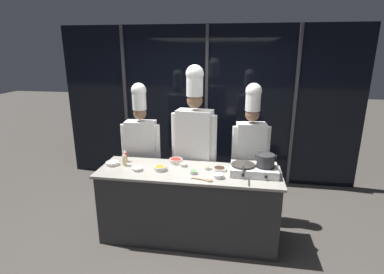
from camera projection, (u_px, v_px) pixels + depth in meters
The scene contains 21 objects.
ground_plane at pixel (189, 236), 3.84m from camera, with size 24.00×24.00×0.00m, color #47423D.
window_wall_back at pixel (207, 106), 5.21m from camera, with size 5.16×0.09×2.70m.
demo_counter at pixel (189, 205), 3.71m from camera, with size 2.19×0.69×0.91m.
portable_stove at pixel (254, 170), 3.49m from camera, with size 0.54×0.37×0.11m.
frying_pan at pixel (243, 163), 3.48m from camera, with size 0.29×0.50×0.04m.
stock_pot at pixel (266, 160), 3.44m from camera, with size 0.23×0.21×0.14m.
squeeze_bottle_oil at pixel (124, 160), 3.72m from camera, with size 0.05×0.05×0.17m.
squeeze_bottle_chili at pixel (125, 156), 3.86m from camera, with size 0.06×0.06×0.16m.
prep_bowl_soy_glaze at pixel (219, 169), 3.59m from camera, with size 0.16×0.16×0.04m.
prep_bowl_mushrooms at pixel (207, 168), 3.63m from camera, with size 0.09×0.09×0.03m.
prep_bowl_noodles at pixel (183, 165), 3.72m from camera, with size 0.09×0.09×0.04m.
prep_bowl_scallions at pixel (193, 172), 3.50m from camera, with size 0.09×0.09×0.04m.
prep_bowl_garlic at pixel (137, 169), 3.59m from camera, with size 0.13×0.13×0.04m.
prep_bowl_bell_pepper at pixel (176, 161), 3.82m from camera, with size 0.17×0.17×0.06m.
prep_bowl_chicken at pixel (112, 163), 3.75m from camera, with size 0.16×0.16×0.04m.
prep_bowl_carrots at pixel (160, 168), 3.59m from camera, with size 0.15×0.15×0.05m.
prep_bowl_bean_sprouts at pixel (219, 176), 3.38m from camera, with size 0.12×0.12×0.05m.
serving_spoon_slotted at pixel (206, 180), 3.31m from camera, with size 0.26×0.08×0.02m.
chef_head at pixel (141, 141), 4.19m from camera, with size 0.55×0.25×1.88m.
chef_sous at pixel (195, 134), 3.98m from camera, with size 0.61×0.30×2.12m.
chef_line at pixel (251, 143), 3.96m from camera, with size 0.50×0.25×1.90m.
Camera 1 is at (0.57, -3.27, 2.31)m, focal length 28.00 mm.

